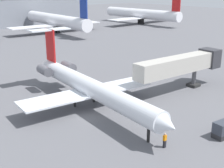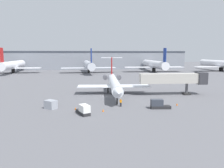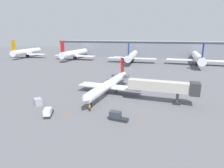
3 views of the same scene
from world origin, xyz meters
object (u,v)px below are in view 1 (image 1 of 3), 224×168
jet_bridge (184,64)px  parked_airliner_east_end (141,14)px  ground_crew_marshaller (165,140)px  parked_airliner_east_mid (56,21)px  regional_jet (87,85)px

jet_bridge → parked_airliner_east_end: 92.31m
ground_crew_marshaller → parked_airliner_east_mid: size_ratio=0.04×
ground_crew_marshaller → parked_airliner_east_mid: bearing=66.4°
regional_jet → parked_airliner_east_mid: (34.49, 66.05, 1.24)m
ground_crew_marshaller → parked_airliner_east_end: 112.00m
ground_crew_marshaller → jet_bridge: bearing=31.6°
ground_crew_marshaller → parked_airliner_east_mid: parked_airliner_east_mid is taller
regional_jet → parked_airliner_east_end: size_ratio=0.76×
regional_jet → parked_airliner_east_end: (77.71, 64.84, 1.22)m
jet_bridge → parked_airliner_east_end: parked_airliner_east_end is taller
jet_bridge → ground_crew_marshaller: 20.66m
regional_jet → ground_crew_marshaller: size_ratio=19.00×
parked_airliner_east_mid → jet_bridge: bearing=-104.3°
parked_airliner_east_mid → parked_airliner_east_end: 43.23m
jet_bridge → parked_airliner_east_mid: size_ratio=0.43×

